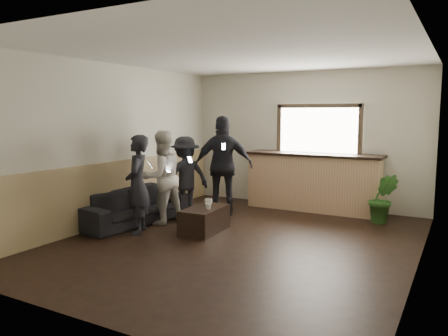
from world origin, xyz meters
The scene contains 12 objects.
ground centered at (0.00, 0.00, 0.00)m, with size 5.00×6.00×0.01m, color black.
room_shell centered at (-0.74, 0.00, 1.47)m, with size 5.01×6.01×2.80m.
bar_counter centered at (0.30, 2.70, 0.64)m, with size 2.70×0.68×2.13m.
sofa centered at (-2.15, 0.09, 0.30)m, with size 2.08×0.81×0.61m, color black.
coffee_table centered at (-0.74, 0.21, 0.20)m, with size 0.50×0.91×0.40m, color black.
cup_a centered at (-0.81, 0.45, 0.45)m, with size 0.13×0.13×0.10m, color silver.
cup_b centered at (-0.62, 0.13, 0.45)m, with size 0.10×0.10×0.10m, color silver.
potted_plant centered at (1.72, 2.23, 0.45)m, with size 0.49×0.40×0.89m, color #2D6623.
person_a centered at (-1.66, -0.36, 0.80)m, with size 0.63×0.70×1.60m.
person_b centered at (-1.70, 0.34, 0.82)m, with size 0.88×0.98×1.64m.
person_c centered at (-1.69, 1.05, 0.75)m, with size 0.97×1.12×1.51m.
person_d centered at (-1.07, 1.43, 0.95)m, with size 1.19×0.97×1.90m.
Camera 1 is at (2.94, -5.76, 1.94)m, focal length 35.00 mm.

